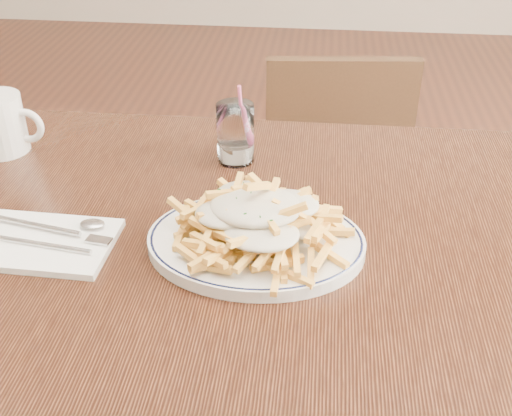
# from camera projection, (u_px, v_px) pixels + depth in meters

# --- Properties ---
(table) EXTENTS (1.20, 0.80, 0.75)m
(table) POSITION_uv_depth(u_px,v_px,m) (242.00, 271.00, 1.02)
(table) COLOR black
(table) RESTS_ON ground
(chair_far) EXTENTS (0.40, 0.40, 0.79)m
(chair_far) POSITION_uv_depth(u_px,v_px,m) (332.00, 169.00, 1.76)
(chair_far) COLOR black
(chair_far) RESTS_ON ground
(fries_plate) EXTENTS (0.37, 0.33, 0.02)m
(fries_plate) POSITION_uv_depth(u_px,v_px,m) (256.00, 242.00, 0.93)
(fries_plate) COLOR white
(fries_plate) RESTS_ON table
(loaded_fries) EXTENTS (0.27, 0.22, 0.07)m
(loaded_fries) POSITION_uv_depth(u_px,v_px,m) (256.00, 214.00, 0.90)
(loaded_fries) COLOR #ECB148
(loaded_fries) RESTS_ON fries_plate
(napkin) EXTENTS (0.22, 0.15, 0.01)m
(napkin) POSITION_uv_depth(u_px,v_px,m) (40.00, 243.00, 0.94)
(napkin) COLOR white
(napkin) RESTS_ON table
(cutlery) EXTENTS (0.20, 0.09, 0.01)m
(cutlery) POSITION_uv_depth(u_px,v_px,m) (40.00, 235.00, 0.94)
(cutlery) COLOR silver
(cutlery) RESTS_ON napkin
(water_glass) EXTENTS (0.07, 0.07, 0.15)m
(water_glass) POSITION_uv_depth(u_px,v_px,m) (236.00, 136.00, 1.14)
(water_glass) COLOR white
(water_glass) RESTS_ON table
(coffee_mug) EXTENTS (0.14, 0.10, 0.11)m
(coffee_mug) POSITION_uv_depth(u_px,v_px,m) (0.00, 124.00, 1.17)
(coffee_mug) COLOR white
(coffee_mug) RESTS_ON table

